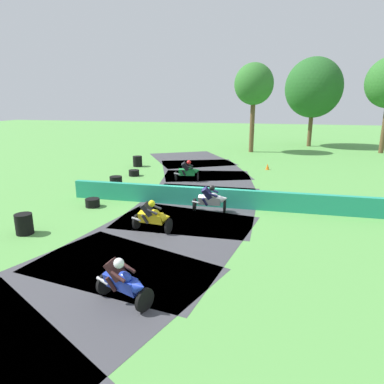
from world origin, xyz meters
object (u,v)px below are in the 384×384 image
at_px(motorcycle_trailing_white, 211,199).
at_px(tire_stack_mid_a, 24,224).
at_px(motorcycle_lead_blue, 123,281).
at_px(tire_stack_extra_b, 138,161).
at_px(tire_stack_mid_b, 93,203).
at_px(motorcycle_fourth_green, 188,171).
at_px(tire_stack_extra_a, 134,173).
at_px(motorcycle_chase_yellow, 153,216).
at_px(traffic_cone, 267,167).
at_px(tire_stack_far, 116,183).

relative_size(motorcycle_trailing_white, tire_stack_mid_a, 2.11).
bearing_deg(motorcycle_lead_blue, tire_stack_extra_b, 111.14).
relative_size(motorcycle_lead_blue, tire_stack_mid_b, 2.44).
xyz_separation_m(motorcycle_trailing_white, motorcycle_fourth_green, (-2.55, 5.80, 0.02)).
height_order(motorcycle_fourth_green, tire_stack_extra_a, motorcycle_fourth_green).
bearing_deg(tire_stack_extra_a, tire_stack_extra_b, 108.07).
bearing_deg(motorcycle_chase_yellow, tire_stack_mid_b, 148.42).
bearing_deg(motorcycle_fourth_green, tire_stack_extra_b, 141.84).
bearing_deg(tire_stack_extra_b, motorcycle_trailing_white, -52.18).
relative_size(tire_stack_mid_a, tire_stack_mid_b, 1.17).
distance_m(motorcycle_chase_yellow, traffic_cone, 14.30).
bearing_deg(motorcycle_chase_yellow, tire_stack_far, 127.01).
relative_size(tire_stack_extra_a, tire_stack_extra_b, 0.87).
relative_size(motorcycle_chase_yellow, tire_stack_mid_b, 2.49).
height_order(motorcycle_fourth_green, tire_stack_far, motorcycle_fourth_green).
distance_m(motorcycle_trailing_white, tire_stack_mid_a, 7.77).
relative_size(motorcycle_lead_blue, tire_stack_mid_a, 2.09).
bearing_deg(motorcycle_chase_yellow, motorcycle_lead_blue, -78.72).
height_order(motorcycle_chase_yellow, tire_stack_extra_a, motorcycle_chase_yellow).
distance_m(motorcycle_trailing_white, tire_stack_mid_b, 5.75).
bearing_deg(motorcycle_chase_yellow, tire_stack_extra_a, 116.76).
height_order(tire_stack_extra_a, traffic_cone, traffic_cone).
xyz_separation_m(motorcycle_fourth_green, tire_stack_mid_b, (-3.16, -6.28, -0.45)).
bearing_deg(tire_stack_extra_a, tire_stack_mid_a, -90.01).
relative_size(motorcycle_chase_yellow, motorcycle_trailing_white, 1.01).
relative_size(motorcycle_lead_blue, motorcycle_trailing_white, 0.99).
height_order(motorcycle_trailing_white, tire_stack_mid_a, motorcycle_trailing_white).
relative_size(motorcycle_trailing_white, tire_stack_extra_b, 2.11).
relative_size(motorcycle_fourth_green, tire_stack_extra_a, 2.43).
height_order(tire_stack_mid_b, tire_stack_extra_b, tire_stack_extra_b).
bearing_deg(traffic_cone, tire_stack_extra_a, -153.67).
bearing_deg(tire_stack_far, tire_stack_mid_b, -85.06).
relative_size(motorcycle_chase_yellow, tire_stack_mid_a, 2.13).
bearing_deg(tire_stack_mid_b, tire_stack_far, 94.94).
bearing_deg(motorcycle_lead_blue, tire_stack_mid_a, 148.40).
distance_m(tire_stack_extra_a, tire_stack_extra_b, 3.42).
distance_m(tire_stack_far, traffic_cone, 11.55).
bearing_deg(tire_stack_extra_a, motorcycle_chase_yellow, -63.24).
relative_size(tire_stack_mid_a, traffic_cone, 1.82).
bearing_deg(tire_stack_far, tire_stack_extra_b, 102.57).
bearing_deg(motorcycle_lead_blue, tire_stack_far, 116.42).
bearing_deg(tire_stack_extra_b, traffic_cone, 6.27).
distance_m(tire_stack_mid_a, traffic_cone, 17.41).
bearing_deg(tire_stack_mid_b, motorcycle_lead_blue, -55.94).
bearing_deg(motorcycle_chase_yellow, tire_stack_extra_b, 114.64).
relative_size(motorcycle_fourth_green, tire_stack_extra_b, 2.12).
xyz_separation_m(motorcycle_chase_yellow, tire_stack_mid_b, (-3.96, 2.43, -0.44)).
distance_m(motorcycle_lead_blue, tire_stack_far, 11.69).
bearing_deg(motorcycle_lead_blue, tire_stack_mid_b, 124.06).
bearing_deg(tire_stack_extra_a, motorcycle_fourth_green, -9.91).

